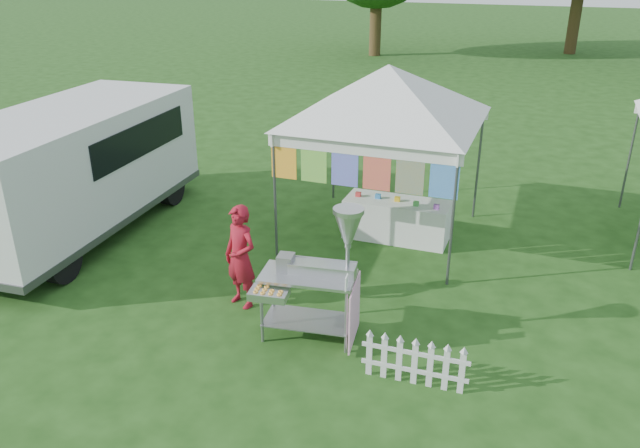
% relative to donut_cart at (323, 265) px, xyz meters
% --- Properties ---
extents(ground, '(120.00, 120.00, 0.00)m').
position_rel_donut_cart_xyz_m(ground, '(-0.15, -0.05, -1.08)').
color(ground, '#1C4012').
rests_on(ground, ground).
extents(canopy_main, '(4.24, 4.24, 3.45)m').
position_rel_donut_cart_xyz_m(canopy_main, '(-0.15, 3.45, 1.90)').
color(canopy_main, '#59595E').
rests_on(canopy_main, ground).
extents(donut_cart, '(1.33, 1.06, 1.84)m').
position_rel_donut_cart_xyz_m(donut_cart, '(0.00, 0.00, 0.00)').
color(donut_cart, gray).
rests_on(donut_cart, ground).
extents(vendor, '(0.64, 0.53, 1.51)m').
position_rel_donut_cart_xyz_m(vendor, '(-1.38, 0.42, -0.33)').
color(vendor, maroon).
rests_on(vendor, ground).
extents(cargo_van, '(2.49, 5.44, 2.21)m').
position_rel_donut_cart_xyz_m(cargo_van, '(-5.30, 1.81, 0.10)').
color(cargo_van, silver).
rests_on(cargo_van, ground).
extents(picket_fence, '(1.26, 0.06, 0.56)m').
position_rel_donut_cart_xyz_m(picket_fence, '(1.32, -0.50, -0.80)').
color(picket_fence, silver).
rests_on(picket_fence, ground).
extents(display_table, '(1.80, 0.70, 0.71)m').
position_rel_donut_cart_xyz_m(display_table, '(0.12, 3.40, -0.73)').
color(display_table, white).
rests_on(display_table, ground).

